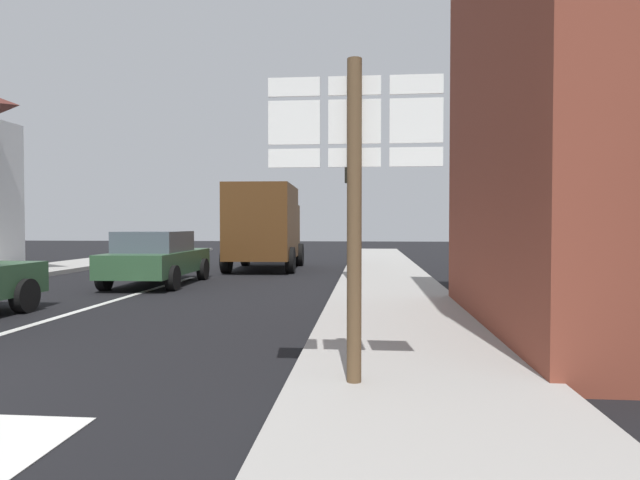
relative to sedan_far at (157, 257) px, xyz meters
name	(u,v)px	position (x,y,z in m)	size (l,w,h in m)	color
ground_plane	(168,285)	(0.29, 0.07, -0.76)	(80.00, 80.00, 0.00)	black
sidewalk_right	(391,294)	(6.28, -1.93, -0.69)	(2.64, 44.00, 0.14)	#9E9B96
lane_centre_stripe	(94,307)	(0.29, -3.93, -0.75)	(0.16, 12.00, 0.01)	silver
sedan_far	(157,257)	(0.00, 0.00, 0.00)	(2.07, 4.25, 1.47)	#2D5133
delivery_truck	(265,225)	(1.99, 5.21, 0.89)	(2.63, 5.07, 3.05)	#4C2D14
route_sign_post	(354,186)	(5.61, -9.02, 1.24)	(1.66, 0.14, 3.20)	brown
traffic_light_near_right	(350,185)	(5.26, 0.60, 1.98)	(0.30, 0.49, 3.70)	#47474C
traffic_light_far_right	(356,200)	(5.26, 7.55, 1.89)	(0.30, 0.49, 3.58)	#47474C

